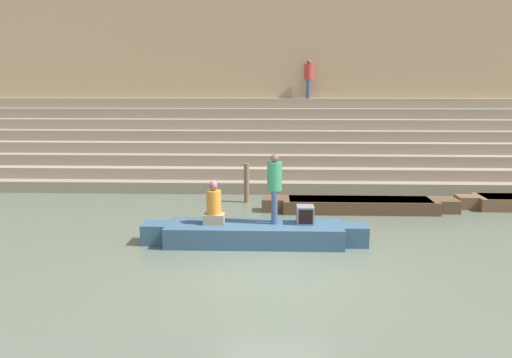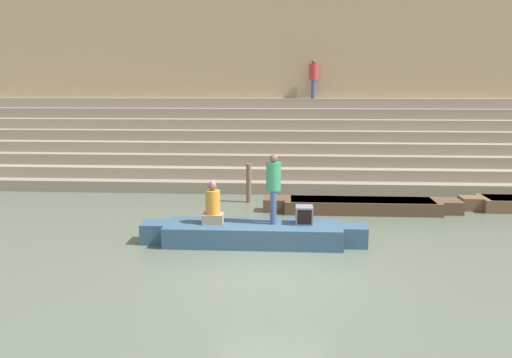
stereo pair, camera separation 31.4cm
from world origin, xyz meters
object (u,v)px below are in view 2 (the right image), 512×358
at_px(tv_set, 304,215).
at_px(moored_boat_shore, 361,205).
at_px(person_rowing, 213,206).
at_px(rowboat_main, 253,233).
at_px(person_standing, 273,184).
at_px(mooring_post, 249,183).
at_px(person_on_steps, 314,76).

bearing_deg(tv_set, moored_boat_shore, 66.96).
xyz_separation_m(person_rowing, tv_set, (2.26, 0.09, -0.21)).
relative_size(rowboat_main, person_rowing, 5.13).
height_order(rowboat_main, person_rowing, person_rowing).
bearing_deg(moored_boat_shore, person_standing, -127.19).
bearing_deg(person_rowing, mooring_post, 83.59).
bearing_deg(person_on_steps, moored_boat_shore, 100.75).
height_order(rowboat_main, moored_boat_shore, rowboat_main).
distance_m(mooring_post, person_on_steps, 6.92).
distance_m(person_standing, tv_set, 1.09).
relative_size(moored_boat_shore, person_on_steps, 3.73).
bearing_deg(rowboat_main, mooring_post, 92.16).
bearing_deg(mooring_post, rowboat_main, -84.41).
bearing_deg(mooring_post, person_on_steps, 66.53).
distance_m(person_standing, person_rowing, 1.60).
relative_size(tv_set, mooring_post, 0.34).
bearing_deg(rowboat_main, person_rowing, 175.34).
bearing_deg(moored_boat_shore, tv_set, -117.79).
xyz_separation_m(person_standing, person_on_steps, (1.45, 9.68, 2.71)).
bearing_deg(tv_set, rowboat_main, -167.05).
distance_m(tv_set, moored_boat_shore, 3.70).
height_order(rowboat_main, mooring_post, mooring_post).
height_order(person_standing, moored_boat_shore, person_standing).
distance_m(tv_set, person_on_steps, 10.33).
distance_m(rowboat_main, tv_set, 1.34).
xyz_separation_m(rowboat_main, moored_boat_shore, (3.14, 3.25, -0.05)).
relative_size(person_rowing, mooring_post, 0.83).
bearing_deg(person_standing, rowboat_main, -158.24).
xyz_separation_m(person_rowing, mooring_post, (0.57, 4.33, -0.28)).
distance_m(rowboat_main, person_on_steps, 10.75).
height_order(rowboat_main, tv_set, tv_set).
relative_size(person_standing, mooring_post, 1.31).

